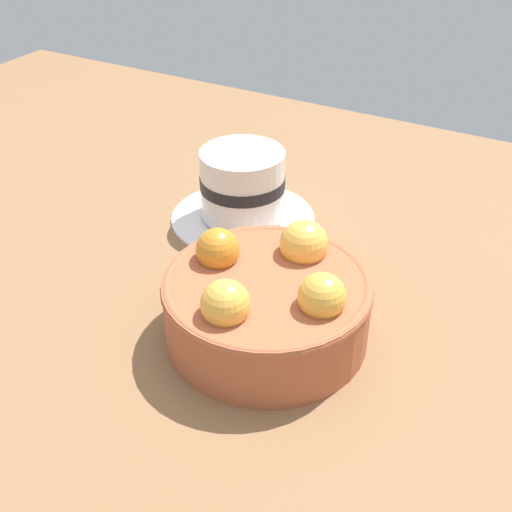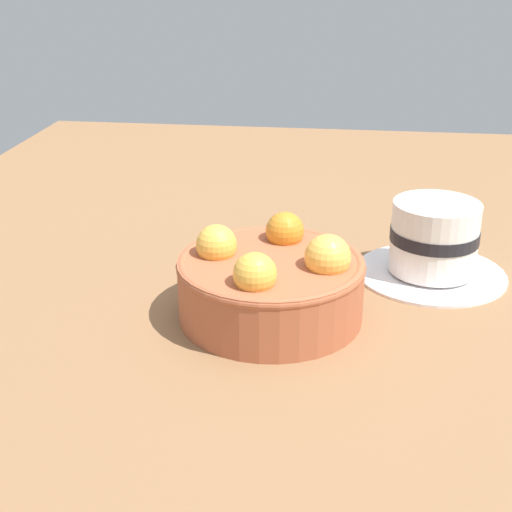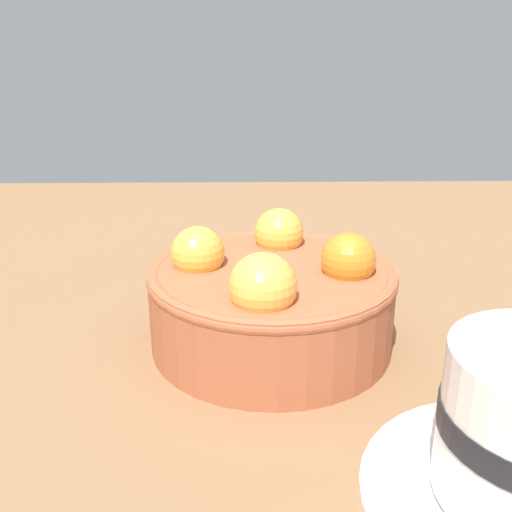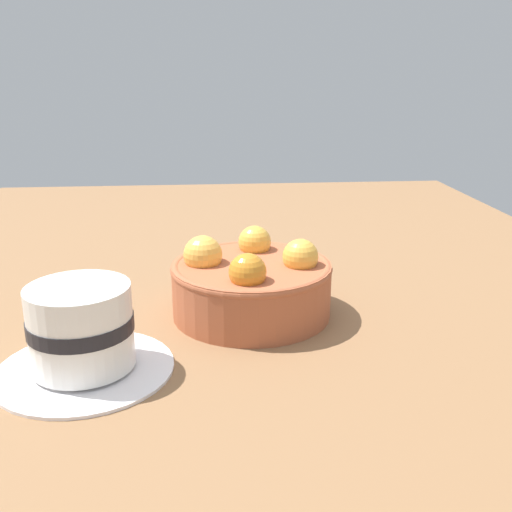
% 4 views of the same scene
% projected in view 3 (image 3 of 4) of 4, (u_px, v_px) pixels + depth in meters
% --- Properties ---
extents(ground_plane, '(1.48, 0.99, 0.04)m').
position_uv_depth(ground_plane, '(271.00, 367.00, 0.42)').
color(ground_plane, brown).
extents(terracotta_bowl, '(0.17, 0.17, 0.09)m').
position_uv_depth(terracotta_bowl, '(271.00, 297.00, 0.40)').
color(terracotta_bowl, '#AD5938').
rests_on(terracotta_bowl, ground_plane).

